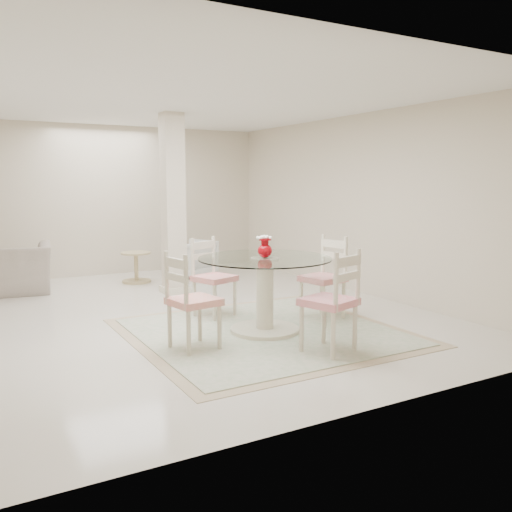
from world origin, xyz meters
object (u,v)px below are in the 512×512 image
dining_chair_east (327,271)px  armchair_white (191,258)px  recliner_taupe (11,269)px  dining_table (265,295)px  dining_chair_west (188,294)px  dining_chair_south (335,294)px  column (173,205)px  dining_chair_north (210,271)px  red_vase (265,247)px  side_table (136,268)px

dining_chair_east → armchair_white: (-0.30, 3.62, -0.26)m
dining_chair_east → recliner_taupe: 4.85m
dining_table → dining_chair_west: 1.03m
dining_chair_south → armchair_white: dining_chair_south is taller
column → dining_chair_east: 2.75m
column → dining_chair_north: (-0.13, -1.61, -0.77)m
column → red_vase: column is taller
dining_chair_west → recliner_taupe: dining_chair_west is taller
dining_chair_north → armchair_white: size_ratio=1.52×
dining_chair_east → dining_chair_west: dining_chair_east is taller
recliner_taupe → armchair_white: (2.96, 0.04, -0.05)m
dining_chair_west → dining_chair_south: size_ratio=0.96×
column → armchair_white: bearing=57.3°
dining_chair_east → recliner_taupe: (-3.26, 3.58, -0.22)m
recliner_taupe → dining_table: bearing=128.7°
column → recliner_taupe: size_ratio=2.34×
dining_chair_south → side_table: (-0.54, 4.73, -0.37)m
column → dining_table: column is taller
dining_table → red_vase: bearing=84.3°
dining_chair_west → armchair_white: bearing=-32.5°
column → side_table: column is taller
armchair_white → recliner_taupe: bearing=-22.0°
red_vase → recliner_taupe: 4.44m
column → dining_table: bearing=-88.3°
dining_table → dining_chair_south: dining_chair_south is taller
column → dining_table: size_ratio=1.82×
dining_chair_north → dining_table: bearing=-97.4°
column → dining_table: (0.08, -2.61, -0.91)m
armchair_white → dining_chair_east: bearing=71.9°
dining_chair_east → side_table: dining_chair_east is taller
column → red_vase: (0.08, -2.60, -0.38)m
dining_table → dining_chair_east: bearing=11.1°
recliner_taupe → armchair_white: recliner_taupe is taller
dining_chair_north → side_table: 2.75m
dining_chair_east → dining_chair_west: bearing=-90.2°
dining_table → recliner_taupe: bearing=120.9°
recliner_taupe → column: bearing=159.5°
red_vase → side_table: red_vase is taller
dining_chair_north → dining_chair_west: size_ratio=0.99×
dining_chair_west → side_table: (0.67, 3.92, -0.34)m
dining_chair_north → armchair_white: 2.98m
dining_chair_east → side_table: bearing=-170.5°
red_vase → armchair_white: 3.94m
red_vase → dining_chair_east: size_ratio=0.22×
dining_table → dining_chair_east: size_ratio=1.32×
dining_chair_east → dining_chair_west: (-2.01, -0.39, -0.01)m
dining_table → recliner_taupe: (-2.26, 3.78, -0.06)m
dining_chair_south → dining_table: bearing=-96.2°
column → dining_chair_west: column is taller
dining_chair_west → dining_table: bearing=-88.5°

